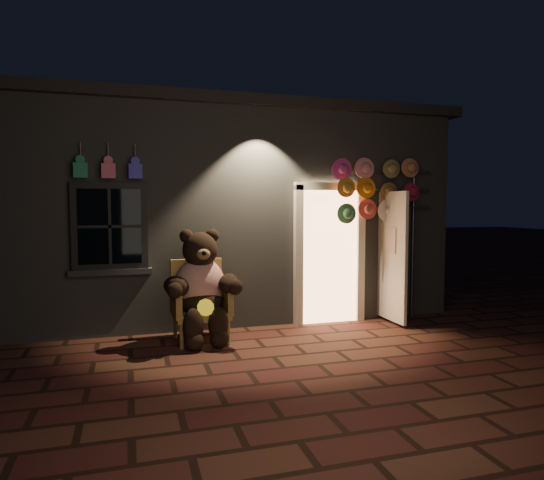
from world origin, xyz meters
name	(u,v)px	position (x,y,z in m)	size (l,w,h in m)	color
ground	(274,357)	(0.00, 0.00, 0.00)	(60.00, 60.00, 0.00)	#4D2B1D
shop_building	(216,211)	(0.00, 3.99, 1.74)	(7.30, 5.95, 3.51)	slate
wicker_armchair	(199,300)	(-0.75, 1.02, 0.54)	(0.78, 0.71, 1.09)	#AC8C42
teddy_bear	(201,287)	(-0.74, 0.88, 0.75)	(1.11, 0.87, 1.52)	#AD2612
hat_rack	(376,189)	(2.06, 1.28, 2.09)	(1.74, 0.22, 2.58)	#59595E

